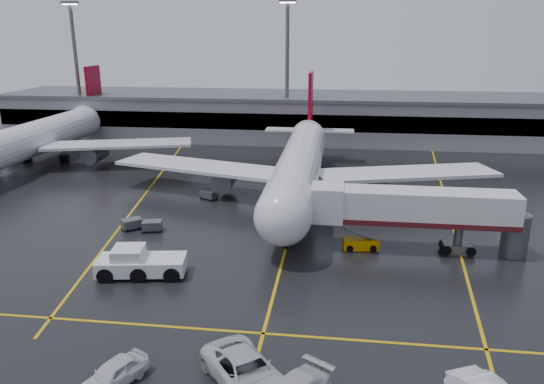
# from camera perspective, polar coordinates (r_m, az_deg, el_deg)

# --- Properties ---
(ground) EXTENTS (220.00, 220.00, 0.00)m
(ground) POSITION_cam_1_polar(r_m,az_deg,el_deg) (56.31, 2.29, -3.38)
(ground) COLOR black
(ground) RESTS_ON ground
(apron_line_centre) EXTENTS (0.25, 90.00, 0.02)m
(apron_line_centre) POSITION_cam_1_polar(r_m,az_deg,el_deg) (56.30, 2.29, -3.37)
(apron_line_centre) COLOR gold
(apron_line_centre) RESTS_ON ground
(apron_line_stop) EXTENTS (60.00, 0.25, 0.02)m
(apron_line_stop) POSITION_cam_1_polar(r_m,az_deg,el_deg) (36.60, -0.98, -15.33)
(apron_line_stop) COLOR gold
(apron_line_stop) RESTS_ON ground
(apron_line_left) EXTENTS (9.99, 69.35, 0.02)m
(apron_line_left) POSITION_cam_1_polar(r_m,az_deg,el_deg) (70.04, -13.46, 0.27)
(apron_line_left) COLOR gold
(apron_line_left) RESTS_ON ground
(apron_line_right) EXTENTS (7.57, 69.64, 0.02)m
(apron_line_right) POSITION_cam_1_polar(r_m,az_deg,el_deg) (66.94, 18.63, -0.94)
(apron_line_right) COLOR gold
(apron_line_right) RESTS_ON ground
(terminal) EXTENTS (122.00, 19.00, 8.60)m
(terminal) POSITION_cam_1_polar(r_m,az_deg,el_deg) (101.78, 4.80, 8.29)
(terminal) COLOR gray
(terminal) RESTS_ON ground
(light_mast_left) EXTENTS (3.00, 1.20, 25.45)m
(light_mast_left) POSITION_cam_1_polar(r_m,az_deg,el_deg) (106.93, -20.79, 13.17)
(light_mast_left) COLOR #595B60
(light_mast_left) RESTS_ON ground
(light_mast_mid) EXTENTS (3.00, 1.20, 25.45)m
(light_mast_mid) POSITION_cam_1_polar(r_m,az_deg,el_deg) (95.22, 1.68, 13.89)
(light_mast_mid) COLOR #595B60
(light_mast_mid) RESTS_ON ground
(main_airliner) EXTENTS (48.80, 45.60, 14.10)m
(main_airliner) POSITION_cam_1_polar(r_m,az_deg,el_deg) (64.32, 3.12, 3.13)
(main_airliner) COLOR silver
(main_airliner) RESTS_ON ground
(second_airliner) EXTENTS (48.80, 45.60, 14.10)m
(second_airliner) POSITION_cam_1_polar(r_m,az_deg,el_deg) (89.03, -24.40, 5.52)
(second_airliner) COLOR silver
(second_airliner) RESTS_ON ground
(jet_bridge) EXTENTS (19.90, 3.40, 6.05)m
(jet_bridge) POSITION_cam_1_polar(r_m,az_deg,el_deg) (49.69, 15.46, -2.01)
(jet_bridge) COLOR silver
(jet_bridge) RESTS_ON ground
(pushback_tractor) EXTENTS (7.70, 4.16, 2.62)m
(pushback_tractor) POSITION_cam_1_polar(r_m,az_deg,el_deg) (45.45, -14.44, -7.66)
(pushback_tractor) COLOR silver
(pushback_tractor) RESTS_ON ground
(belt_loader) EXTENTS (3.46, 1.93, 2.09)m
(belt_loader) POSITION_cam_1_polar(r_m,az_deg,el_deg) (50.17, 9.73, -5.61)
(belt_loader) COLOR #D18A00
(belt_loader) RESTS_ON ground
(service_van_a) EXTENTS (6.83, 7.42, 1.93)m
(service_van_a) POSITION_cam_1_polar(r_m,az_deg,el_deg) (31.51, -2.83, -19.24)
(service_van_a) COLOR silver
(service_van_a) RESTS_ON ground
(service_van_d) EXTENTS (3.58, 4.85, 1.54)m
(service_van_d) POSITION_cam_1_polar(r_m,az_deg,el_deg) (32.97, -17.10, -18.64)
(service_van_d) COLOR silver
(service_van_d) RESTS_ON ground
(baggage_cart_a) EXTENTS (2.26, 1.76, 1.12)m
(baggage_cart_a) POSITION_cam_1_polar(r_m,az_deg,el_deg) (55.08, -13.08, -3.61)
(baggage_cart_a) COLOR #595B60
(baggage_cart_a) RESTS_ON ground
(baggage_cart_b) EXTENTS (2.37, 2.28, 1.12)m
(baggage_cart_b) POSITION_cam_1_polar(r_m,az_deg,el_deg) (56.18, -15.20, -3.36)
(baggage_cart_b) COLOR #595B60
(baggage_cart_b) RESTS_ON ground
(baggage_cart_c) EXTENTS (2.38, 2.10, 1.12)m
(baggage_cart_c) POSITION_cam_1_polar(r_m,az_deg,el_deg) (64.49, -6.96, -0.24)
(baggage_cart_c) COLOR #595B60
(baggage_cart_c) RESTS_ON ground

